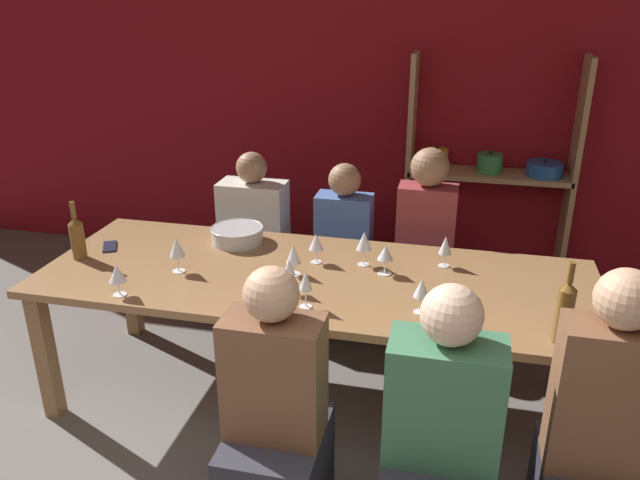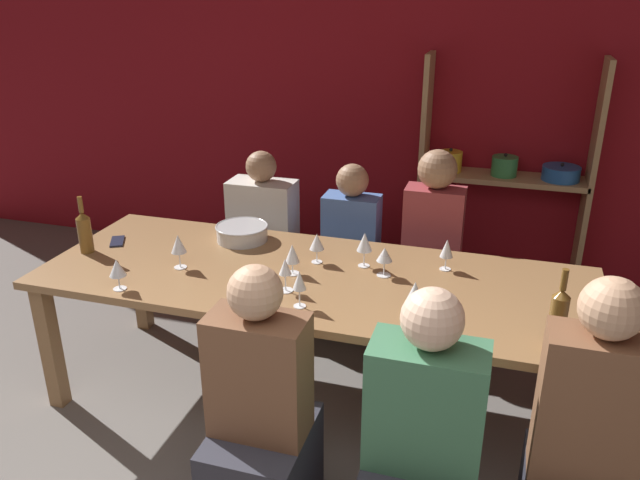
% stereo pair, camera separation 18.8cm
% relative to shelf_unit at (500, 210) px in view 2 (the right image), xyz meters
% --- Properties ---
extents(wall_back_red, '(8.80, 0.06, 2.70)m').
position_rel_shelf_unit_xyz_m(wall_back_red, '(-0.80, 0.20, 0.72)').
color(wall_back_red, maroon).
rests_on(wall_back_red, ground_plane).
extents(shelf_unit, '(1.15, 0.30, 1.68)m').
position_rel_shelf_unit_xyz_m(shelf_unit, '(0.00, 0.00, 0.00)').
color(shelf_unit, tan).
rests_on(shelf_unit, ground_plane).
extents(dining_table, '(2.78, 1.02, 0.76)m').
position_rel_shelf_unit_xyz_m(dining_table, '(-0.86, -1.66, 0.06)').
color(dining_table, olive).
rests_on(dining_table, ground_plane).
extents(mixing_bowl, '(0.30, 0.30, 0.09)m').
position_rel_shelf_unit_xyz_m(mixing_bowl, '(-1.39, -1.34, 0.18)').
color(mixing_bowl, '#B7BABC').
rests_on(mixing_bowl, dining_table).
extents(wine_bottle_green, '(0.07, 0.07, 0.32)m').
position_rel_shelf_unit_xyz_m(wine_bottle_green, '(-2.13, -1.74, 0.25)').
color(wine_bottle_green, brown).
rests_on(wine_bottle_green, dining_table).
extents(wine_bottle_dark, '(0.07, 0.07, 0.36)m').
position_rel_shelf_unit_xyz_m(wine_bottle_dark, '(0.26, -2.04, 0.27)').
color(wine_bottle_dark, brown).
rests_on(wine_bottle_dark, dining_table).
extents(wine_glass_white_a, '(0.08, 0.08, 0.18)m').
position_rel_shelf_unit_xyz_m(wine_glass_white_a, '(-1.55, -1.78, 0.26)').
color(wine_glass_white_a, white).
rests_on(wine_glass_white_a, dining_table).
extents(wine_glass_white_b, '(0.07, 0.07, 0.17)m').
position_rel_shelf_unit_xyz_m(wine_glass_white_b, '(-0.94, -1.86, 0.25)').
color(wine_glass_white_b, white).
rests_on(wine_glass_white_b, dining_table).
extents(wine_glass_red_a, '(0.08, 0.08, 0.15)m').
position_rel_shelf_unit_xyz_m(wine_glass_red_a, '(-0.53, -1.56, 0.24)').
color(wine_glass_red_a, white).
rests_on(wine_glass_red_a, dining_table).
extents(wine_glass_red_b, '(0.07, 0.07, 0.16)m').
position_rel_shelf_unit_xyz_m(wine_glass_red_b, '(-0.32, -1.92, 0.25)').
color(wine_glass_red_b, white).
rests_on(wine_glass_red_b, dining_table).
extents(wine_glass_red_c, '(0.08, 0.08, 0.16)m').
position_rel_shelf_unit_xyz_m(wine_glass_red_c, '(-0.89, -1.51, 0.24)').
color(wine_glass_red_c, white).
rests_on(wine_glass_red_c, dining_table).
extents(wine_glass_empty_a, '(0.08, 0.08, 0.18)m').
position_rel_shelf_unit_xyz_m(wine_glass_empty_a, '(-0.65, -1.48, 0.26)').
color(wine_glass_empty_a, white).
rests_on(wine_glass_empty_a, dining_table).
extents(wine_glass_empty_b, '(0.07, 0.07, 0.16)m').
position_rel_shelf_unit_xyz_m(wine_glass_empty_b, '(-0.97, -1.68, 0.24)').
color(wine_glass_empty_b, white).
rests_on(wine_glass_empty_b, dining_table).
extents(wine_glass_white_c, '(0.07, 0.07, 0.17)m').
position_rel_shelf_unit_xyz_m(wine_glass_white_c, '(-0.24, -1.40, 0.24)').
color(wine_glass_white_c, white).
rests_on(wine_glass_white_c, dining_table).
extents(wine_glass_red_d, '(0.06, 0.06, 0.15)m').
position_rel_shelf_unit_xyz_m(wine_glass_red_d, '(-1.05, -2.00, 0.24)').
color(wine_glass_red_d, white).
rests_on(wine_glass_red_d, dining_table).
extents(wine_glass_empty_c, '(0.06, 0.06, 0.18)m').
position_rel_shelf_unit_xyz_m(wine_glass_empty_c, '(-0.83, -1.99, 0.26)').
color(wine_glass_empty_c, white).
rests_on(wine_glass_empty_c, dining_table).
extents(wine_glass_empty_d, '(0.08, 0.08, 0.15)m').
position_rel_shelf_unit_xyz_m(wine_glass_empty_d, '(-1.71, -2.08, 0.24)').
color(wine_glass_empty_d, white).
rests_on(wine_glass_empty_d, dining_table).
extents(cell_phone, '(0.13, 0.17, 0.01)m').
position_rel_shelf_unit_xyz_m(cell_phone, '(-2.06, -1.57, 0.14)').
color(cell_phone, '#1E2338').
rests_on(cell_phone, dining_table).
extents(person_near_a, '(0.38, 0.47, 1.18)m').
position_rel_shelf_unit_xyz_m(person_near_a, '(-0.82, -2.50, -0.19)').
color(person_near_a, '#2D2D38').
rests_on(person_near_a, ground_plane).
extents(person_far_a, '(0.35, 0.43, 1.10)m').
position_rel_shelf_unit_xyz_m(person_far_a, '(-0.88, -0.82, -0.21)').
color(person_far_a, '#2D2D38').
rests_on(person_far_a, ground_plane).
extents(person_near_b, '(0.36, 0.44, 1.26)m').
position_rel_shelf_unit_xyz_m(person_near_b, '(0.37, -2.42, -0.15)').
color(person_near_b, '#2D2D38').
rests_on(person_near_b, ground_plane).
extents(person_far_b, '(0.43, 0.54, 1.13)m').
position_rel_shelf_unit_xyz_m(person_far_b, '(-1.49, -0.78, -0.22)').
color(person_far_b, '#2D2D38').
rests_on(person_far_b, ground_plane).
extents(person_near_c, '(0.41, 0.52, 1.18)m').
position_rel_shelf_unit_xyz_m(person_near_c, '(-0.18, -2.50, -0.19)').
color(person_near_c, '#2D2D38').
rests_on(person_near_c, ground_plane).
extents(person_far_c, '(0.35, 0.43, 1.24)m').
position_rel_shelf_unit_xyz_m(person_far_c, '(-0.37, -0.86, -0.15)').
color(person_far_c, '#2D2D38').
rests_on(person_far_c, ground_plane).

